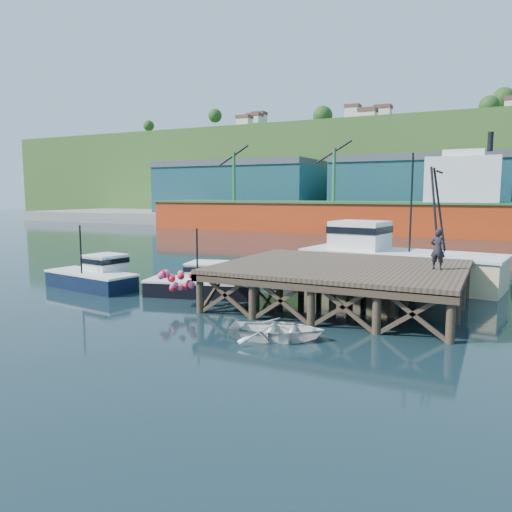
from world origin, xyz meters
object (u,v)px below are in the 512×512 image
Objects in this scene: boat_navy at (95,275)px; boat_black at (203,283)px; dockworker at (438,249)px; trawler at (396,258)px; dinghy at (277,330)px.

boat_black is at bearing 18.25° from boat_navy.
dockworker is at bearing -7.11° from boat_black.
trawler reaches higher than dockworker.
boat_black reaches higher than dinghy.
dockworker reaches higher than boat_navy.
boat_navy is 18.91m from trawler.
dinghy is (-1.88, -14.58, -1.31)m from trawler.
boat_navy is 0.51× the size of trawler.
trawler reaches higher than dinghy.
dinghy is (14.43, -5.06, -0.40)m from boat_navy.
boat_navy is at bearing 175.44° from boat_black.
boat_black is (7.09, 1.11, -0.07)m from boat_navy.
boat_black is 1.76× the size of dinghy.
boat_navy is 1.73× the size of dinghy.
boat_navy is 0.99× the size of boat_black.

